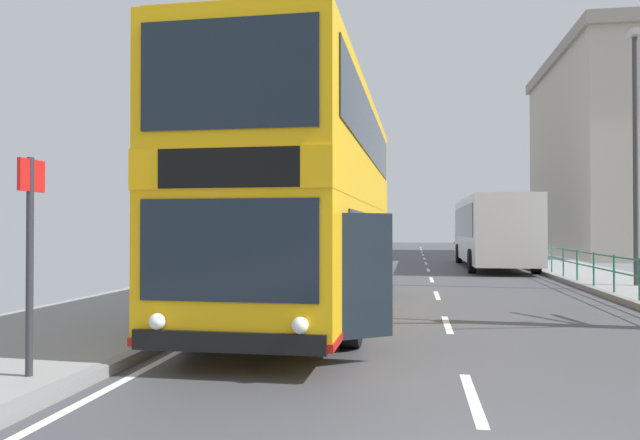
% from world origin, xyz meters
% --- Properties ---
extents(double_decker_bus_main, '(3.19, 11.27, 4.54)m').
position_xyz_m(double_decker_bus_main, '(-2.69, 8.41, 2.37)').
color(double_decker_bus_main, '#F4B20F').
rests_on(double_decker_bus_main, ground).
extents(background_bus_far_lane, '(2.73, 10.93, 3.09)m').
position_xyz_m(background_bus_far_lane, '(2.88, 23.96, 1.69)').
color(background_bus_far_lane, white).
rests_on(background_bus_far_lane, ground).
extents(pedestrian_railing_far_kerb, '(0.05, 27.88, 0.96)m').
position_xyz_m(pedestrian_railing_far_kerb, '(4.45, 10.64, 0.78)').
color(pedestrian_railing_far_kerb, '#236B4C').
rests_on(pedestrian_railing_far_kerb, ground).
extents(bus_stop_sign_near, '(0.08, 0.44, 2.43)m').
position_xyz_m(bus_stop_sign_near, '(-4.82, 2.21, 1.65)').
color(bus_stop_sign_near, '#2D2D33').
rests_on(bus_stop_sign_near, ground).
extents(street_lamp_far_side, '(0.28, 0.60, 7.34)m').
position_xyz_m(street_lamp_far_side, '(5.69, 14.44, 4.41)').
color(street_lamp_far_side, '#38383D').
rests_on(street_lamp_far_side, ground).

